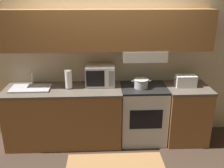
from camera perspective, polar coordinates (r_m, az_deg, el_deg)
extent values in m
plane|color=#3D2D23|center=(4.39, -1.01, -10.39)|extent=(16.00, 16.00, 0.00)
cube|color=beige|center=(3.93, -1.14, 6.08)|extent=(5.46, 0.05, 2.55)
cube|color=#936033|center=(3.66, -1.10, 12.22)|extent=(3.06, 0.32, 0.58)
cube|color=white|center=(3.78, 7.27, 6.61)|extent=(0.65, 0.34, 0.16)
cube|color=#936033|center=(3.95, -10.76, -7.34)|extent=(1.71, 0.62, 0.86)
cube|color=brown|center=(3.77, -11.19, -1.28)|extent=(1.73, 0.64, 0.04)
cube|color=#936033|center=(4.12, 16.34, -6.61)|extent=(0.63, 0.62, 0.86)
cube|color=brown|center=(3.95, 16.96, -0.79)|extent=(0.65, 0.64, 0.04)
cube|color=white|center=(3.98, 7.01, -6.88)|extent=(0.69, 0.59, 0.86)
cube|color=black|center=(3.80, 7.29, -0.85)|extent=(0.69, 0.59, 0.03)
cube|color=black|center=(3.69, 7.80, -8.05)|extent=(0.48, 0.01, 0.30)
cylinder|color=black|center=(3.66, 5.22, -1.38)|extent=(0.10, 0.10, 0.01)
cylinder|color=black|center=(3.71, 9.94, -1.28)|extent=(0.10, 0.10, 0.01)
cylinder|color=black|center=(3.88, 4.77, -0.12)|extent=(0.10, 0.10, 0.01)
cylinder|color=black|center=(3.93, 9.23, -0.05)|extent=(0.10, 0.10, 0.01)
cylinder|color=#B7BABF|center=(3.72, 6.68, 0.11)|extent=(0.20, 0.20, 0.13)
torus|color=#B7BABF|center=(3.70, 6.72, 1.02)|extent=(0.22, 0.22, 0.01)
cylinder|color=#B7BABF|center=(3.69, 4.83, 0.67)|extent=(0.05, 0.01, 0.01)
cylinder|color=#B7BABF|center=(3.73, 8.56, 0.72)|extent=(0.05, 0.01, 0.01)
cube|color=white|center=(3.79, -2.75, 2.02)|extent=(0.43, 0.32, 0.31)
cube|color=black|center=(3.64, -3.85, 1.22)|extent=(0.27, 0.01, 0.24)
cube|color=gray|center=(3.64, -0.15, 1.27)|extent=(0.08, 0.01, 0.24)
cube|color=white|center=(3.91, 16.47, 0.68)|extent=(0.30, 0.17, 0.17)
cube|color=black|center=(3.85, 14.30, 1.01)|extent=(0.01, 0.02, 0.02)
cube|color=black|center=(3.85, 15.10, 1.82)|extent=(0.04, 0.12, 0.01)
cube|color=black|center=(3.87, 16.09, 1.82)|extent=(0.04, 0.12, 0.01)
cube|color=black|center=(3.90, 17.08, 1.83)|extent=(0.04, 0.12, 0.01)
cube|color=black|center=(3.92, 18.05, 1.83)|extent=(0.04, 0.12, 0.01)
cube|color=#B7BABF|center=(3.86, -18.11, -0.95)|extent=(0.58, 0.33, 0.02)
cube|color=#4C4F54|center=(3.84, -18.18, -0.98)|extent=(0.49, 0.25, 0.01)
cylinder|color=#B7BABF|center=(3.93, -17.84, 1.27)|extent=(0.02, 0.02, 0.21)
cylinder|color=#B7BABF|center=(3.85, -18.21, 2.43)|extent=(0.02, 0.12, 0.02)
cylinder|color=black|center=(3.76, -9.80, -0.89)|extent=(0.12, 0.12, 0.01)
cylinder|color=white|center=(3.71, -9.92, 1.13)|extent=(0.10, 0.10, 0.27)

